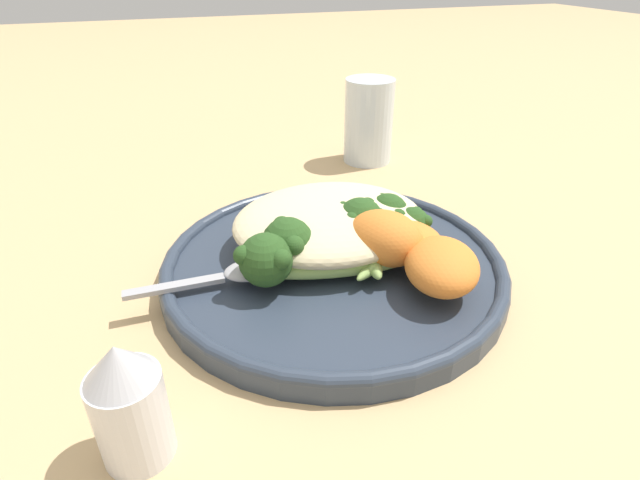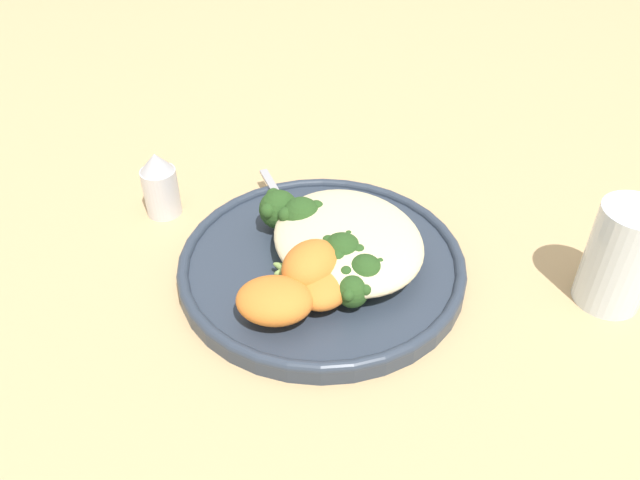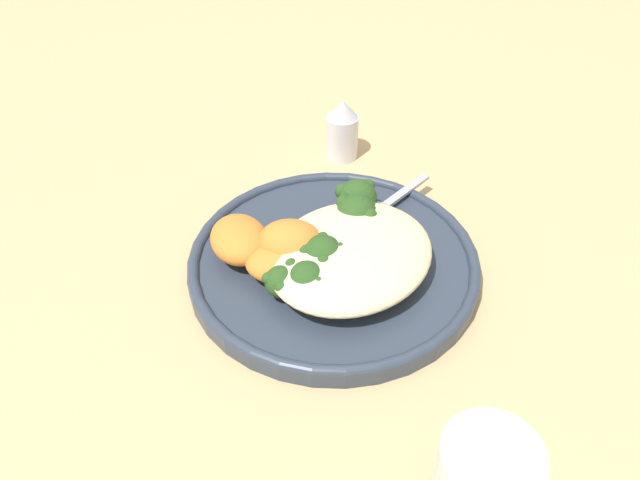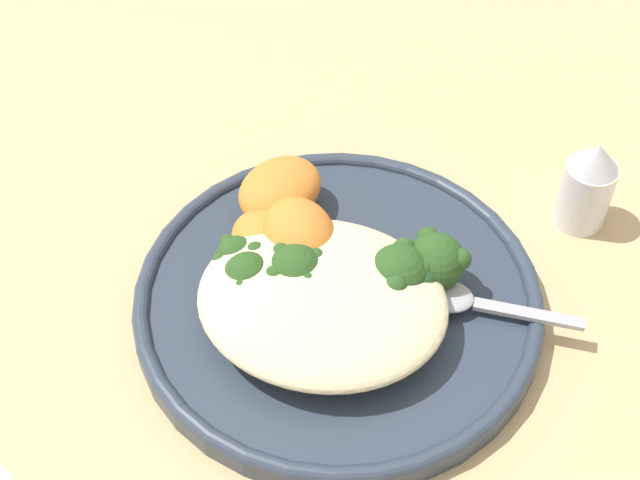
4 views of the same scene
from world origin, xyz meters
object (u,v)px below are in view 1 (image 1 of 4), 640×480
at_px(broccoli_stalk_0, 405,232).
at_px(water_glass, 369,121).
at_px(broccoli_stalk_4, 330,238).
at_px(broccoli_stalk_6, 283,261).
at_px(broccoli_stalk_5, 297,246).
at_px(sweet_potato_chunk_2, 442,266).
at_px(broccoli_stalk_3, 337,229).
at_px(spoon, 235,273).
at_px(plate, 333,264).
at_px(quinoa_mound, 330,220).
at_px(sweet_potato_chunk_0, 385,238).
at_px(salt_shaker, 129,404).
at_px(sweet_potato_chunk_1, 403,240).
at_px(kale_tuft, 281,246).
at_px(broccoli_stalk_1, 385,223).
at_px(broccoli_stalk_2, 361,225).

height_order(broccoli_stalk_0, water_glass, water_glass).
xyz_separation_m(broccoli_stalk_4, broccoli_stalk_6, (-0.05, -0.03, 0.00)).
distance_m(broccoli_stalk_5, water_glass, 0.31).
relative_size(broccoli_stalk_0, sweet_potato_chunk_2, 1.33).
distance_m(broccoli_stalk_3, broccoli_stalk_5, 0.05).
bearing_deg(sweet_potato_chunk_2, spoon, 157.01).
bearing_deg(broccoli_stalk_6, plate, -142.97).
height_order(plate, broccoli_stalk_3, broccoli_stalk_3).
xyz_separation_m(quinoa_mound, water_glass, (0.13, 0.22, 0.01)).
bearing_deg(sweet_potato_chunk_0, salt_shaker, -152.32).
relative_size(broccoli_stalk_5, sweet_potato_chunk_1, 1.43).
bearing_deg(salt_shaker, kale_tuft, 47.42).
bearing_deg(broccoli_stalk_1, salt_shaker, 157.39).
distance_m(broccoli_stalk_0, broccoli_stalk_3, 0.06).
xyz_separation_m(broccoli_stalk_6, water_glass, (0.19, 0.27, 0.01)).
bearing_deg(broccoli_stalk_5, broccoli_stalk_0, -151.01).
relative_size(broccoli_stalk_1, broccoli_stalk_5, 0.99).
bearing_deg(plate, broccoli_stalk_1, 8.72).
xyz_separation_m(broccoli_stalk_0, spoon, (-0.15, -0.00, -0.01)).
height_order(broccoli_stalk_0, broccoli_stalk_4, broccoli_stalk_4).
bearing_deg(broccoli_stalk_6, quinoa_mound, -128.30).
distance_m(broccoli_stalk_5, salt_shaker, 0.18).
xyz_separation_m(quinoa_mound, broccoli_stalk_3, (0.00, -0.01, -0.01)).
bearing_deg(salt_shaker, sweet_potato_chunk_2, 14.79).
height_order(sweet_potato_chunk_1, salt_shaker, salt_shaker).
distance_m(plate, spoon, 0.09).
height_order(quinoa_mound, water_glass, water_glass).
xyz_separation_m(broccoli_stalk_1, broccoli_stalk_4, (-0.05, -0.01, -0.00)).
relative_size(plate, sweet_potato_chunk_0, 4.54).
bearing_deg(salt_shaker, broccoli_stalk_3, 40.35).
distance_m(broccoli_stalk_1, broccoli_stalk_2, 0.03).
relative_size(sweet_potato_chunk_0, sweet_potato_chunk_1, 0.98).
bearing_deg(broccoli_stalk_5, sweet_potato_chunk_1, -159.39).
bearing_deg(salt_shaker, sweet_potato_chunk_1, 26.47).
bearing_deg(sweet_potato_chunk_2, sweet_potato_chunk_1, 97.21).
distance_m(broccoli_stalk_4, broccoli_stalk_5, 0.03).
bearing_deg(quinoa_mound, broccoli_stalk_0, -30.02).
relative_size(broccoli_stalk_3, sweet_potato_chunk_0, 1.65).
relative_size(broccoli_stalk_0, sweet_potato_chunk_0, 1.44).
distance_m(broccoli_stalk_3, salt_shaker, 0.23).
height_order(quinoa_mound, broccoli_stalk_0, quinoa_mound).
bearing_deg(broccoli_stalk_6, broccoli_stalk_0, -160.88).
height_order(plate, sweet_potato_chunk_0, sweet_potato_chunk_0).
xyz_separation_m(sweet_potato_chunk_1, salt_shaker, (-0.22, -0.11, 0.00)).
xyz_separation_m(quinoa_mound, kale_tuft, (-0.05, -0.03, -0.00)).
distance_m(broccoli_stalk_0, spoon, 0.15).
relative_size(quinoa_mound, sweet_potato_chunk_1, 2.59).
xyz_separation_m(broccoli_stalk_1, broccoli_stalk_2, (-0.02, -0.00, 0.00)).
xyz_separation_m(sweet_potato_chunk_2, spoon, (-0.15, 0.06, -0.01)).
distance_m(broccoli_stalk_2, kale_tuft, 0.07).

